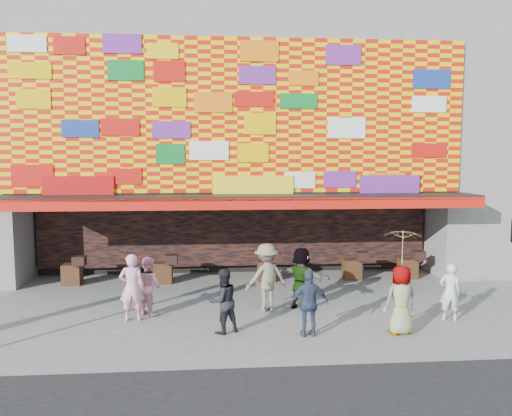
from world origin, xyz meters
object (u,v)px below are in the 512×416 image
object	(u,v)px
ped_b	(132,287)
ped_g	(401,300)
ped_d	(266,277)
ped_h	(450,292)
ped_e	(309,303)
ped_c	(223,301)
ped_i	(148,285)
parasol	(403,247)
ped_f	(301,278)

from	to	relation	value
ped_b	ped_g	world-z (taller)	ped_b
ped_d	ped_h	world-z (taller)	ped_d
ped_d	ped_b	bearing A→B (deg)	-10.94
ped_e	ped_h	world-z (taller)	ped_e
ped_e	ped_c	bearing A→B (deg)	-14.99
ped_i	parasol	size ratio (longest dim) A/B	0.88
ped_g	parasol	world-z (taller)	parasol
parasol	ped_g	bearing A→B (deg)	180.00
ped_g	ped_h	world-z (taller)	ped_g
ped_e	ped_b	bearing A→B (deg)	-22.77
ped_b	ped_f	size ratio (longest dim) A/B	1.01
ped_f	parasol	size ratio (longest dim) A/B	0.97
ped_b	ped_f	xyz separation A→B (m)	(4.56, 0.65, -0.01)
ped_d	ped_h	size ratio (longest dim) A/B	1.25
ped_e	parasol	distance (m)	2.58
ped_c	parasol	world-z (taller)	parasol
ped_b	ped_f	distance (m)	4.61
ped_h	ped_f	bearing A→B (deg)	-5.10
ped_d	ped_c	bearing A→B (deg)	33.79
ped_f	parasol	distance (m)	3.24
parasol	ped_d	bearing A→B (deg)	145.47
ped_f	ped_h	distance (m)	3.91
ped_b	ped_d	size ratio (longest dim) A/B	0.94
ped_f	ped_g	world-z (taller)	ped_f
ped_c	ped_h	xyz separation A→B (m)	(5.91, 0.48, -0.04)
ped_f	parasol	world-z (taller)	parasol
ped_e	ped_f	bearing A→B (deg)	-98.75
ped_d	ped_g	xyz separation A→B (m)	(3.03, -2.08, -0.10)
ped_h	ped_e	bearing A→B (deg)	26.83
ped_b	ped_g	distance (m)	6.77
ped_f	ped_e	bearing A→B (deg)	124.74
ped_i	parasol	bearing A→B (deg)	-153.88
ped_i	ped_g	bearing A→B (deg)	-153.88
ped_f	ped_h	xyz separation A→B (m)	(3.69, -1.28, -0.12)
ped_c	ped_d	distance (m)	2.06
ped_d	ped_h	distance (m)	4.83
ped_d	ped_f	distance (m)	1.00
ped_h	ped_i	bearing A→B (deg)	5.79
ped_c	ped_h	size ratio (longest dim) A/B	1.05
ped_g	ped_i	xyz separation A→B (m)	(-6.24, 2.05, -0.05)
ped_e	ped_g	size ratio (longest dim) A/B	0.96
ped_h	parasol	distance (m)	2.33
ped_b	ped_i	size ratio (longest dim) A/B	1.12
ped_e	ped_h	distance (m)	3.98
ped_d	parasol	size ratio (longest dim) A/B	1.05
ped_c	ped_d	bearing A→B (deg)	-154.69
ped_h	parasol	size ratio (longest dim) A/B	0.84
ped_c	ped_e	size ratio (longest dim) A/B	0.99
ped_e	ped_h	bearing A→B (deg)	-170.98
ped_b	parasol	world-z (taller)	parasol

